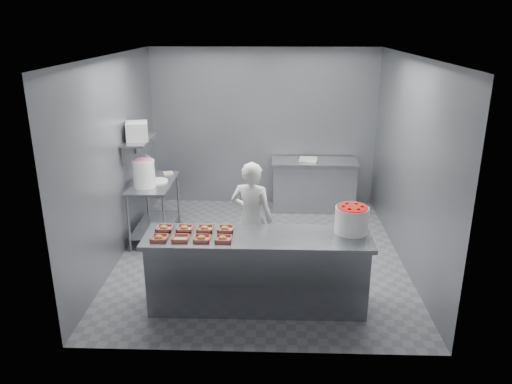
% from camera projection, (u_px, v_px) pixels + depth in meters
% --- Properties ---
extents(floor, '(4.50, 4.50, 0.00)m').
position_uv_depth(floor, '(260.00, 254.00, 7.25)').
color(floor, '#4C4C51').
rests_on(floor, ground).
extents(ceiling, '(4.50, 4.50, 0.00)m').
position_uv_depth(ceiling, '(261.00, 56.00, 6.34)').
color(ceiling, white).
rests_on(ceiling, wall_back).
extents(wall_back, '(4.00, 0.04, 2.80)m').
position_uv_depth(wall_back, '(264.00, 128.00, 8.92)').
color(wall_back, slate).
rests_on(wall_back, ground).
extents(wall_left, '(0.04, 4.50, 2.80)m').
position_uv_depth(wall_left, '(115.00, 160.00, 6.86)').
color(wall_left, slate).
rests_on(wall_left, ground).
extents(wall_right, '(0.04, 4.50, 2.80)m').
position_uv_depth(wall_right, '(408.00, 163.00, 6.73)').
color(wall_right, slate).
rests_on(wall_right, ground).
extents(service_counter, '(2.60, 0.70, 0.90)m').
position_uv_depth(service_counter, '(257.00, 271.00, 5.83)').
color(service_counter, slate).
rests_on(service_counter, ground).
extents(prep_table, '(0.60, 1.20, 0.90)m').
position_uv_depth(prep_table, '(154.00, 201.00, 7.68)').
color(prep_table, slate).
rests_on(prep_table, ground).
extents(back_counter, '(1.50, 0.60, 0.90)m').
position_uv_depth(back_counter, '(314.00, 185.00, 8.87)').
color(back_counter, slate).
rests_on(back_counter, ground).
extents(wall_shelf, '(0.35, 0.90, 0.03)m').
position_uv_depth(wall_shelf, '(139.00, 140.00, 7.37)').
color(wall_shelf, slate).
rests_on(wall_shelf, wall_left).
extents(tray_0, '(0.19, 0.18, 0.06)m').
position_uv_depth(tray_0, '(159.00, 238.00, 5.58)').
color(tray_0, tan).
rests_on(tray_0, service_counter).
extents(tray_1, '(0.19, 0.18, 0.04)m').
position_uv_depth(tray_1, '(181.00, 238.00, 5.57)').
color(tray_1, tan).
rests_on(tray_1, service_counter).
extents(tray_2, '(0.19, 0.18, 0.06)m').
position_uv_depth(tray_2, '(202.00, 238.00, 5.56)').
color(tray_2, tan).
rests_on(tray_2, service_counter).
extents(tray_3, '(0.19, 0.18, 0.06)m').
position_uv_depth(tray_3, '(223.00, 239.00, 5.56)').
color(tray_3, tan).
rests_on(tray_3, service_counter).
extents(tray_4, '(0.19, 0.18, 0.06)m').
position_uv_depth(tray_4, '(164.00, 228.00, 5.84)').
color(tray_4, tan).
rests_on(tray_4, service_counter).
extents(tray_5, '(0.19, 0.18, 0.06)m').
position_uv_depth(tray_5, '(185.00, 228.00, 5.83)').
color(tray_5, tan).
rests_on(tray_5, service_counter).
extents(tray_6, '(0.19, 0.18, 0.06)m').
position_uv_depth(tray_6, '(205.00, 228.00, 5.83)').
color(tray_6, tan).
rests_on(tray_6, service_counter).
extents(tray_7, '(0.19, 0.18, 0.06)m').
position_uv_depth(tray_7, '(225.00, 229.00, 5.82)').
color(tray_7, tan).
rests_on(tray_7, service_counter).
extents(worker, '(0.65, 0.52, 1.55)m').
position_uv_depth(worker, '(252.00, 219.00, 6.50)').
color(worker, silver).
rests_on(worker, ground).
extents(strawberry_tub, '(0.39, 0.39, 0.32)m').
position_uv_depth(strawberry_tub, '(352.00, 219.00, 5.73)').
color(strawberry_tub, white).
rests_on(strawberry_tub, service_counter).
extents(glaze_bucket, '(0.34, 0.32, 0.49)m').
position_uv_depth(glaze_bucket, '(144.00, 173.00, 7.29)').
color(glaze_bucket, white).
rests_on(glaze_bucket, prep_table).
extents(bucket_lid, '(0.40, 0.40, 0.02)m').
position_uv_depth(bucket_lid, '(157.00, 181.00, 7.58)').
color(bucket_lid, white).
rests_on(bucket_lid, prep_table).
extents(rag, '(0.19, 0.17, 0.02)m').
position_uv_depth(rag, '(168.00, 173.00, 7.99)').
color(rag, '#CCB28C').
rests_on(rag, prep_table).
extents(appliance, '(0.38, 0.41, 0.26)m').
position_uv_depth(appliance, '(137.00, 131.00, 7.27)').
color(appliance, gray).
rests_on(appliance, wall_shelf).
extents(paper_stack, '(0.34, 0.27, 0.05)m').
position_uv_depth(paper_stack, '(308.00, 159.00, 8.72)').
color(paper_stack, silver).
rests_on(paper_stack, back_counter).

